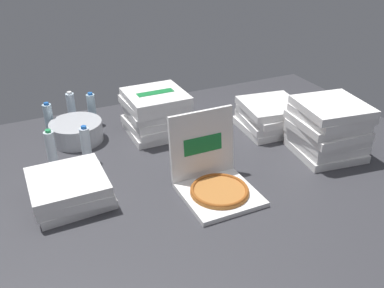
{
  "coord_description": "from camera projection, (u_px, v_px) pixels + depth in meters",
  "views": [
    {
      "loc": [
        -0.97,
        -1.94,
        1.36
      ],
      "look_at": [
        -0.01,
        0.1,
        0.14
      ],
      "focal_mm": 39.74,
      "sensor_mm": 36.0,
      "label": 1
    }
  ],
  "objects": [
    {
      "name": "water_bottle_0",
      "position": [
        49.0,
        120.0,
        2.93
      ],
      "size": [
        0.06,
        0.06,
        0.24
      ],
      "color": "silver",
      "rests_on": "ground_plane"
    },
    {
      "name": "water_bottle_1",
      "position": [
        86.0,
        145.0,
        2.61
      ],
      "size": [
        0.06,
        0.06,
        0.24
      ],
      "color": "white",
      "rests_on": "ground_plane"
    },
    {
      "name": "pizza_stack_right_far",
      "position": [
        328.0,
        128.0,
        2.67
      ],
      "size": [
        0.45,
        0.46,
        0.35
      ],
      "color": "white",
      "rests_on": "ground_plane"
    },
    {
      "name": "ice_bucket",
      "position": [
        77.0,
        131.0,
        2.87
      ],
      "size": [
        0.35,
        0.35,
        0.14
      ],
      "primitive_type": "cylinder",
      "color": "#B7BABF",
      "rests_on": "ground_plane"
    },
    {
      "name": "water_bottle_2",
      "position": [
        92.0,
        109.0,
        3.08
      ],
      "size": [
        0.06,
        0.06,
        0.24
      ],
      "color": "silver",
      "rests_on": "ground_plane"
    },
    {
      "name": "open_pizza_box",
      "position": [
        214.0,
        177.0,
        2.34
      ],
      "size": [
        0.39,
        0.45,
        0.42
      ],
      "color": "white",
      "rests_on": "ground_plane"
    },
    {
      "name": "ground_plane",
      "position": [
        200.0,
        173.0,
        2.56
      ],
      "size": [
        3.2,
        2.4,
        0.02
      ],
      "primitive_type": "cube",
      "color": "#38383D"
    },
    {
      "name": "water_bottle_4",
      "position": [
        71.0,
        108.0,
        3.1
      ],
      "size": [
        0.06,
        0.06,
        0.24
      ],
      "color": "silver",
      "rests_on": "ground_plane"
    },
    {
      "name": "pizza_stack_left_far",
      "position": [
        271.0,
        116.0,
        3.01
      ],
      "size": [
        0.44,
        0.45,
        0.2
      ],
      "color": "white",
      "rests_on": "ground_plane"
    },
    {
      "name": "pizza_stack_center_near",
      "position": [
        70.0,
        189.0,
        2.26
      ],
      "size": [
        0.41,
        0.42,
        0.15
      ],
      "color": "white",
      "rests_on": "ground_plane"
    },
    {
      "name": "pizza_stack_left_near",
      "position": [
        156.0,
        113.0,
        2.94
      ],
      "size": [
        0.42,
        0.43,
        0.3
      ],
      "color": "white",
      "rests_on": "ground_plane"
    },
    {
      "name": "water_bottle_3",
      "position": [
        51.0,
        149.0,
        2.56
      ],
      "size": [
        0.06,
        0.06,
        0.24
      ],
      "color": "white",
      "rests_on": "ground_plane"
    }
  ]
}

